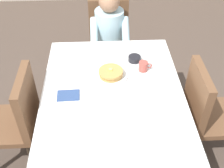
# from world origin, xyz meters

# --- Properties ---
(ground_plane) EXTENTS (14.00, 14.00, 0.00)m
(ground_plane) POSITION_xyz_m (0.00, 0.00, 0.00)
(ground_plane) COLOR brown
(dining_table_main) EXTENTS (1.12, 1.52, 0.74)m
(dining_table_main) POSITION_xyz_m (0.00, 0.00, 0.65)
(dining_table_main) COLOR white
(dining_table_main) RESTS_ON ground
(chair_diner) EXTENTS (0.44, 0.45, 0.93)m
(chair_diner) POSITION_xyz_m (0.02, 1.17, 0.53)
(chair_diner) COLOR brown
(chair_diner) RESTS_ON ground
(diner_person) EXTENTS (0.40, 0.43, 1.12)m
(diner_person) POSITION_xyz_m (0.02, 1.01, 0.67)
(diner_person) COLOR silver
(diner_person) RESTS_ON ground
(chair_left_side) EXTENTS (0.45, 0.44, 0.93)m
(chair_left_side) POSITION_xyz_m (-0.77, 0.00, 0.53)
(chair_left_side) COLOR brown
(chair_left_side) RESTS_ON ground
(chair_right_side) EXTENTS (0.45, 0.44, 0.93)m
(chair_right_side) POSITION_xyz_m (0.77, 0.00, 0.53)
(chair_right_side) COLOR brown
(chair_right_side) RESTS_ON ground
(plate_breakfast) EXTENTS (0.28, 0.28, 0.02)m
(plate_breakfast) POSITION_xyz_m (-0.01, 0.21, 0.75)
(plate_breakfast) COLOR white
(plate_breakfast) RESTS_ON dining_table_main
(breakfast_stack) EXTENTS (0.20, 0.20, 0.07)m
(breakfast_stack) POSITION_xyz_m (-0.01, 0.21, 0.78)
(breakfast_stack) COLOR tan
(breakfast_stack) RESTS_ON plate_breakfast
(cup_coffee) EXTENTS (0.11, 0.08, 0.08)m
(cup_coffee) POSITION_xyz_m (0.27, 0.28, 0.78)
(cup_coffee) COLOR #B24C42
(cup_coffee) RESTS_ON dining_table_main
(bowl_butter) EXTENTS (0.11, 0.11, 0.04)m
(bowl_butter) POSITION_xyz_m (0.21, 0.42, 0.76)
(bowl_butter) COLOR black
(bowl_butter) RESTS_ON dining_table_main
(fork_left_of_plate) EXTENTS (0.03, 0.18, 0.00)m
(fork_left_of_plate) POSITION_xyz_m (-0.20, 0.19, 0.74)
(fork_left_of_plate) COLOR silver
(fork_left_of_plate) RESTS_ON dining_table_main
(knife_right_of_plate) EXTENTS (0.02, 0.20, 0.00)m
(knife_right_of_plate) POSITION_xyz_m (0.18, 0.19, 0.74)
(knife_right_of_plate) COLOR silver
(knife_right_of_plate) RESTS_ON dining_table_main
(spoon_near_edge) EXTENTS (0.15, 0.03, 0.00)m
(spoon_near_edge) POSITION_xyz_m (0.01, -0.09, 0.74)
(spoon_near_edge) COLOR silver
(spoon_near_edge) RESTS_ON dining_table_main
(napkin_folded) EXTENTS (0.17, 0.13, 0.01)m
(napkin_folded) POSITION_xyz_m (-0.34, -0.00, 0.74)
(napkin_folded) COLOR #334C7F
(napkin_folded) RESTS_ON dining_table_main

